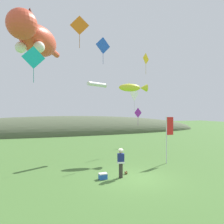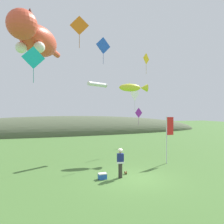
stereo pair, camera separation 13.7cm
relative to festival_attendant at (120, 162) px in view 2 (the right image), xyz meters
name	(u,v)px [view 2 (the right image)]	position (x,y,z in m)	size (l,w,h in m)	color
ground_plane	(134,179)	(0.74, -0.43, -0.95)	(120.00, 120.00, 0.00)	#477033
distant_hill_ridge	(52,133)	(-1.87, 28.24, -0.95)	(56.36, 13.62, 6.18)	#4C563D
festival_attendant	(120,162)	(0.00, 0.00, 0.00)	(0.47, 0.35, 1.77)	#332D28
kite_spool	(126,173)	(0.59, 0.56, -0.85)	(0.12, 0.20, 0.20)	olive
picnic_cooler	(102,176)	(-1.11, 0.11, -0.77)	(0.51, 0.35, 0.36)	blue
festival_banner_pole	(168,133)	(4.89, 2.13, 1.43)	(0.66, 0.08, 3.65)	silver
kite_giant_cat	(36,39)	(-4.80, 6.71, 9.04)	(4.58, 8.75, 2.82)	#E04C33
kite_fish_windsock	(133,88)	(3.37, 5.35, 5.20)	(2.67, 1.06, 0.80)	yellow
kite_tube_streamer	(98,84)	(0.47, 6.64, 5.51)	(2.12, 1.42, 0.44)	white
kite_diamond_violet	(139,113)	(6.68, 10.80, 2.87)	(1.14, 0.41, 2.10)	purple
kite_diamond_gold	(146,59)	(4.76, 5.47, 7.90)	(0.91, 0.55, 1.95)	yellow
kite_diamond_white	(135,94)	(4.55, 7.43, 4.85)	(1.31, 0.80, 2.42)	white
kite_diamond_teal	(33,58)	(-4.99, 2.76, 6.59)	(1.47, 0.14, 2.38)	#19BFBF
kite_diamond_orange	(79,26)	(-1.97, 2.73, 9.06)	(1.30, 0.38, 2.24)	orange
kite_diamond_blue	(103,46)	(0.85, 6.16, 8.91)	(1.46, 0.40, 2.40)	blue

